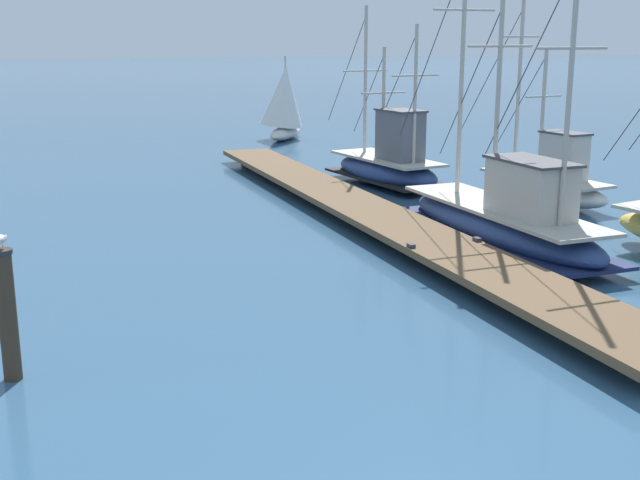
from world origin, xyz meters
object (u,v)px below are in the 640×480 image
fishing_boat_1 (505,218)px  fishing_boat_2 (389,163)px  mooring_piling (7,313)px  distant_sailboat (284,102)px  perched_seagull (0,239)px  fishing_boat_7 (547,181)px

fishing_boat_1 → fishing_boat_2: 8.39m
mooring_piling → distant_sailboat: (12.16, 25.85, 0.77)m
fishing_boat_2 → fishing_boat_1: bearing=-95.8°
fishing_boat_1 → mooring_piling: 11.60m
mooring_piling → perched_seagull: 1.07m
fishing_boat_1 → distant_sailboat: bearing=86.4°
fishing_boat_2 → perched_seagull: bearing=-132.7°
fishing_boat_1 → fishing_boat_2: fishing_boat_1 is taller
fishing_boat_7 → mooring_piling: fishing_boat_7 is taller
perched_seagull → distant_sailboat: 28.57m
fishing_boat_1 → distant_sailboat: (1.38, 21.60, 1.08)m
fishing_boat_7 → mooring_piling: 16.98m
perched_seagull → fishing_boat_2: bearing=47.3°
fishing_boat_2 → distant_sailboat: (0.53, 13.25, 1.03)m
fishing_boat_1 → fishing_boat_7: 5.71m
fishing_boat_2 → fishing_boat_7: size_ratio=1.02×
mooring_piling → perched_seagull: perched_seagull is taller
fishing_boat_7 → perched_seagull: bearing=-150.6°
perched_seagull → distant_sailboat: bearing=64.8°
fishing_boat_1 → perched_seagull: bearing=-158.5°
fishing_boat_7 → distant_sailboat: bearing=98.5°
perched_seagull → distant_sailboat: distant_sailboat is taller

